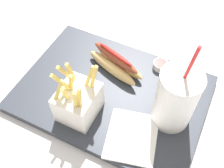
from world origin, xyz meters
TOP-DOWN VIEW (x-y plane):
  - ground_plane at (0.00, 0.00)m, footprint 2.40×2.40m
  - food_tray at (0.00, 0.00)m, footprint 0.46×0.33m
  - soda_cup at (0.16, -0.01)m, footprint 0.09×0.09m
  - fries_basket at (-0.04, -0.09)m, footprint 0.08×0.10m
  - hot_dog_1 at (-0.02, 0.07)m, footprint 0.17×0.10m
  - ketchup_cup_1 at (0.16, 0.07)m, footprint 0.03×0.03m
  - ketchup_cup_2 at (0.08, 0.13)m, footprint 0.04×0.04m
  - napkin_stack at (0.10, -0.10)m, footprint 0.14×0.15m

SIDE VIEW (x-z plane):
  - ground_plane at x=0.00m, z-range -0.02..0.00m
  - food_tray at x=0.00m, z-range 0.00..0.02m
  - napkin_stack at x=0.10m, z-range 0.02..0.03m
  - ketchup_cup_1 at x=0.16m, z-range 0.02..0.04m
  - ketchup_cup_2 at x=0.08m, z-range 0.02..0.04m
  - hot_dog_1 at x=-0.02m, z-range 0.01..0.07m
  - fries_basket at x=-0.04m, z-range -0.01..0.14m
  - soda_cup at x=0.16m, z-range -0.02..0.22m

